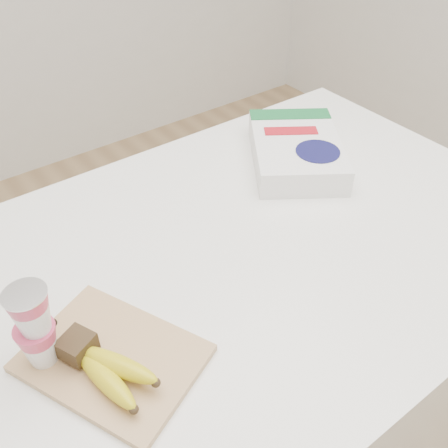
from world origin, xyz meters
The scene contains 6 objects.
room centered at (0.00, 0.00, 1.35)m, with size 4.00×4.00×4.00m.
table centered at (0.00, 0.00, 0.47)m, with size 1.24×0.83×0.93m, color white.
cutting_board centered at (-0.33, -0.09, 0.94)m, with size 0.19×0.26×0.01m, color tan.
bananas centered at (-0.36, -0.12, 0.96)m, with size 0.11×0.17×0.05m.
yogurt_stack centered at (-0.42, -0.04, 1.02)m, with size 0.07×0.06×0.14m.
cereal_box centered at (0.27, 0.16, 0.96)m, with size 0.33×0.35×0.07m.
Camera 1 is at (-0.47, -0.56, 1.58)m, focal length 40.00 mm.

